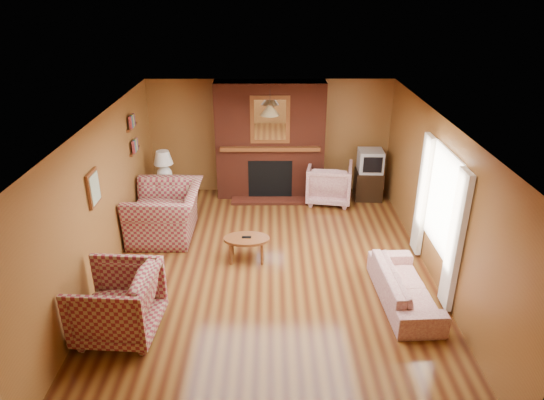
{
  "coord_description": "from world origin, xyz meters",
  "views": [
    {
      "loc": [
        -0.0,
        -6.52,
        4.2
      ],
      "look_at": [
        0.03,
        0.6,
        0.95
      ],
      "focal_mm": 32.0,
      "sensor_mm": 36.0,
      "label": 1
    }
  ],
  "objects_px": {
    "floral_sofa": "(405,287)",
    "tv_stand": "(368,185)",
    "fireplace": "(270,142)",
    "plaid_armchair": "(117,303)",
    "crt_tv": "(370,161)",
    "coffee_table": "(247,241)",
    "plaid_loveseat": "(166,212)",
    "table_lamp": "(164,164)",
    "floral_armchair": "(329,183)",
    "side_table": "(166,193)"
  },
  "relations": [
    {
      "from": "floral_sofa",
      "to": "crt_tv",
      "type": "relative_size",
      "value": 3.37
    },
    {
      "from": "floral_sofa",
      "to": "floral_armchair",
      "type": "height_order",
      "value": "floral_armchair"
    },
    {
      "from": "table_lamp",
      "to": "tv_stand",
      "type": "distance_m",
      "value": 4.21
    },
    {
      "from": "floral_armchair",
      "to": "coffee_table",
      "type": "xyz_separation_m",
      "value": [
        -1.6,
        -2.31,
        -0.07
      ]
    },
    {
      "from": "floral_armchair",
      "to": "side_table",
      "type": "xyz_separation_m",
      "value": [
        -3.31,
        -0.2,
        -0.14
      ]
    },
    {
      "from": "floral_sofa",
      "to": "table_lamp",
      "type": "height_order",
      "value": "table_lamp"
    },
    {
      "from": "plaid_armchair",
      "to": "crt_tv",
      "type": "height_order",
      "value": "crt_tv"
    },
    {
      "from": "table_lamp",
      "to": "fireplace",
      "type": "bearing_deg",
      "value": 14.29
    },
    {
      "from": "fireplace",
      "to": "crt_tv",
      "type": "xyz_separation_m",
      "value": [
        2.05,
        -0.19,
        -0.35
      ]
    },
    {
      "from": "table_lamp",
      "to": "plaid_loveseat",
      "type": "bearing_deg",
      "value": -78.75
    },
    {
      "from": "plaid_armchair",
      "to": "floral_armchair",
      "type": "xyz_separation_m",
      "value": [
        3.16,
        4.11,
        -0.05
      ]
    },
    {
      "from": "fireplace",
      "to": "coffee_table",
      "type": "relative_size",
      "value": 3.22
    },
    {
      "from": "floral_armchair",
      "to": "table_lamp",
      "type": "distance_m",
      "value": 3.35
    },
    {
      "from": "plaid_armchair",
      "to": "floral_armchair",
      "type": "height_order",
      "value": "plaid_armchair"
    },
    {
      "from": "fireplace",
      "to": "crt_tv",
      "type": "relative_size",
      "value": 4.76
    },
    {
      "from": "tv_stand",
      "to": "side_table",
      "type": "bearing_deg",
      "value": -171.92
    },
    {
      "from": "floral_armchair",
      "to": "tv_stand",
      "type": "relative_size",
      "value": 1.5
    },
    {
      "from": "plaid_armchair",
      "to": "coffee_table",
      "type": "height_order",
      "value": "plaid_armchair"
    },
    {
      "from": "plaid_loveseat",
      "to": "coffee_table",
      "type": "xyz_separation_m",
      "value": [
        1.47,
        -0.86,
        -0.1
      ]
    },
    {
      "from": "plaid_loveseat",
      "to": "coffee_table",
      "type": "distance_m",
      "value": 1.7
    },
    {
      "from": "table_lamp",
      "to": "tv_stand",
      "type": "xyz_separation_m",
      "value": [
        4.15,
        0.35,
        -0.58
      ]
    },
    {
      "from": "plaid_armchair",
      "to": "tv_stand",
      "type": "bearing_deg",
      "value": 140.75
    },
    {
      "from": "fireplace",
      "to": "tv_stand",
      "type": "distance_m",
      "value": 2.24
    },
    {
      "from": "floral_sofa",
      "to": "crt_tv",
      "type": "distance_m",
      "value": 3.66
    },
    {
      "from": "plaid_loveseat",
      "to": "fireplace",
      "type": "bearing_deg",
      "value": 134.2
    },
    {
      "from": "fireplace",
      "to": "side_table",
      "type": "bearing_deg",
      "value": -165.71
    },
    {
      "from": "coffee_table",
      "to": "table_lamp",
      "type": "bearing_deg",
      "value": 129.09
    },
    {
      "from": "side_table",
      "to": "crt_tv",
      "type": "relative_size",
      "value": 1.07
    },
    {
      "from": "coffee_table",
      "to": "fireplace",
      "type": "bearing_deg",
      "value": 81.75
    },
    {
      "from": "coffee_table",
      "to": "table_lamp",
      "type": "distance_m",
      "value": 2.78
    },
    {
      "from": "floral_sofa",
      "to": "table_lamp",
      "type": "distance_m",
      "value": 5.2
    },
    {
      "from": "side_table",
      "to": "table_lamp",
      "type": "xyz_separation_m",
      "value": [
        0.0,
        0.0,
        0.62
      ]
    },
    {
      "from": "plaid_armchair",
      "to": "side_table",
      "type": "distance_m",
      "value": 3.92
    },
    {
      "from": "fireplace",
      "to": "table_lamp",
      "type": "relative_size",
      "value": 3.86
    },
    {
      "from": "fireplace",
      "to": "coffee_table",
      "type": "xyz_separation_m",
      "value": [
        -0.38,
        -2.65,
        -0.84
      ]
    },
    {
      "from": "coffee_table",
      "to": "tv_stand",
      "type": "xyz_separation_m",
      "value": [
        2.43,
        2.46,
        -0.04
      ]
    },
    {
      "from": "plaid_armchair",
      "to": "table_lamp",
      "type": "bearing_deg",
      "value": -173.91
    },
    {
      "from": "tv_stand",
      "to": "coffee_table",
      "type": "bearing_deg",
      "value": -131.4
    },
    {
      "from": "side_table",
      "to": "tv_stand",
      "type": "distance_m",
      "value": 4.16
    },
    {
      "from": "coffee_table",
      "to": "plaid_loveseat",
      "type": "bearing_deg",
      "value": 149.73
    },
    {
      "from": "plaid_armchair",
      "to": "floral_sofa",
      "type": "bearing_deg",
      "value": 103.51
    },
    {
      "from": "fireplace",
      "to": "floral_sofa",
      "type": "distance_m",
      "value": 4.35
    },
    {
      "from": "floral_armchair",
      "to": "crt_tv",
      "type": "bearing_deg",
      "value": -160.06
    },
    {
      "from": "plaid_armchair",
      "to": "coffee_table",
      "type": "distance_m",
      "value": 2.39
    },
    {
      "from": "fireplace",
      "to": "tv_stand",
      "type": "xyz_separation_m",
      "value": [
        2.05,
        -0.18,
        -0.88
      ]
    },
    {
      "from": "floral_sofa",
      "to": "table_lamp",
      "type": "xyz_separation_m",
      "value": [
        -4.0,
        3.27,
        0.64
      ]
    },
    {
      "from": "plaid_loveseat",
      "to": "tv_stand",
      "type": "relative_size",
      "value": 2.3
    },
    {
      "from": "floral_sofa",
      "to": "tv_stand",
      "type": "distance_m",
      "value": 3.62
    },
    {
      "from": "plaid_loveseat",
      "to": "coffee_table",
      "type": "bearing_deg",
      "value": 59.84
    },
    {
      "from": "table_lamp",
      "to": "crt_tv",
      "type": "height_order",
      "value": "table_lamp"
    }
  ]
}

